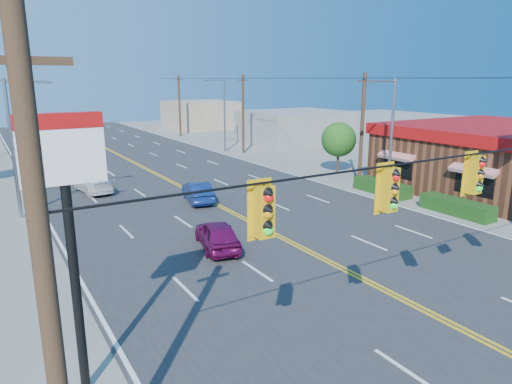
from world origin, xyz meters
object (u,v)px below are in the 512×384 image
car_silver (43,175)px  car_white (94,184)px  car_blue (198,193)px  signal_span (496,189)px  kfc (495,156)px  pizza_hut_sign (67,199)px  car_magenta (217,236)px

car_silver → car_white: bearing=122.0°
car_blue → signal_span: bearing=103.7°
signal_span → car_silver: bearing=105.2°
kfc → car_silver: size_ratio=3.72×
pizza_hut_sign → signal_span: bearing=-20.2°
car_white → car_silver: car_white is taller
car_silver → signal_span: bearing=111.4°
car_blue → pizza_hut_sign: bearing=68.6°
car_magenta → car_white: size_ratio=0.92×
pizza_hut_sign → car_magenta: bearing=44.0°
kfc → car_white: 29.39m
pizza_hut_sign → car_magenta: pizza_hut_sign is taller
car_magenta → car_white: car_magenta is taller
car_magenta → car_silver: bearing=-62.0°
pizza_hut_sign → car_blue: bearing=56.6°
car_white → car_blue: bearing=123.9°
kfc → car_blue: bearing=159.7°
signal_span → pizza_hut_sign: signal_span is taller
car_magenta → car_blue: car_magenta is taller
pizza_hut_sign → car_blue: 19.23m
car_magenta → car_silver: (-5.21, 20.04, -0.07)m
car_magenta → car_silver: car_magenta is taller
kfc → car_magenta: size_ratio=4.07×
signal_span → car_blue: bearing=91.7°
car_blue → car_white: size_ratio=0.93×
car_magenta → pizza_hut_sign: bearing=57.4°
car_blue → kfc: bearing=171.7°
car_magenta → car_silver: 20.71m
pizza_hut_sign → car_silver: size_ratio=1.56×
signal_span → car_blue: size_ratio=6.00×
car_blue → car_silver: car_blue is taller
car_blue → car_silver: bearing=-43.8°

